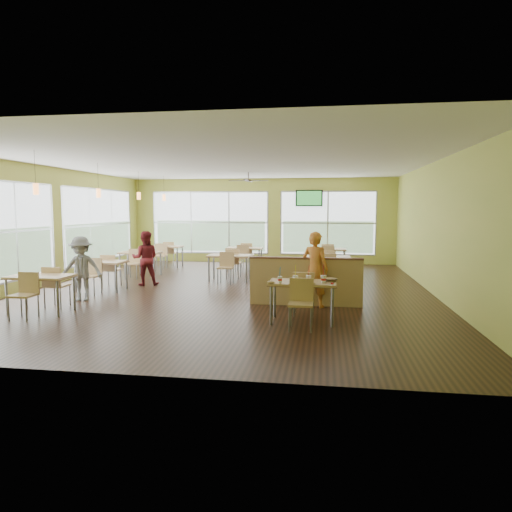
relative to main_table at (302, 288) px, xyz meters
name	(u,v)px	position (x,y,z in m)	size (l,w,h in m)	color
room	(229,227)	(-2.00, 3.00, 0.97)	(12.00, 12.04, 3.20)	black
window_bays	(169,227)	(-4.65, 6.08, 0.85)	(9.24, 10.24, 2.38)	white
main_table	(302,288)	(0.00, 0.00, 0.00)	(1.22, 1.52, 0.87)	tan
half_wall_divider	(306,281)	(0.00, 1.45, -0.11)	(2.40, 0.14, 1.04)	tan
dining_tables	(206,258)	(-3.05, 4.71, 0.00)	(6.92, 8.72, 0.87)	tan
pendant_lights	(119,194)	(-5.20, 3.68, 1.82)	(0.11, 7.31, 0.86)	#2D2119
ceiling_fan	(248,180)	(-2.00, 6.00, 2.32)	(1.25, 1.25, 0.29)	#2D2119
tv_backwall	(309,198)	(-0.20, 8.90, 1.82)	(1.00, 0.07, 0.60)	black
man_plaid	(315,269)	(0.20, 1.35, 0.17)	(0.58, 0.38, 1.60)	#DD4718
patron_maroon	(145,258)	(-4.39, 3.41, 0.10)	(0.71, 0.56, 1.47)	maroon
patron_grey	(81,269)	(-5.02, 1.22, 0.10)	(0.94, 0.54, 1.45)	slate
cup_blue	(280,279)	(-0.39, -0.20, 0.18)	(0.09, 0.09, 0.31)	white
cup_yellow	(295,279)	(-0.12, -0.18, 0.19)	(0.10, 0.10, 0.35)	white
cup_red_near	(309,279)	(0.11, -0.06, 0.19)	(0.09, 0.09, 0.33)	white
cup_red_far	(324,279)	(0.38, -0.12, 0.19)	(0.10, 0.10, 0.37)	white
food_basket	(330,280)	(0.50, 0.09, 0.15)	(0.25, 0.25, 0.06)	black
ketchup_cup	(332,283)	(0.53, -0.20, 0.13)	(0.05, 0.05, 0.02)	#A50800
wrapper_left	(271,282)	(-0.55, -0.25, 0.14)	(0.15, 0.13, 0.04)	#A1854E
wrapper_mid	(309,279)	(0.11, 0.15, 0.14)	(0.20, 0.18, 0.05)	#A1854E
wrapper_right	(312,283)	(0.18, -0.27, 0.14)	(0.13, 0.11, 0.03)	#A1854E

